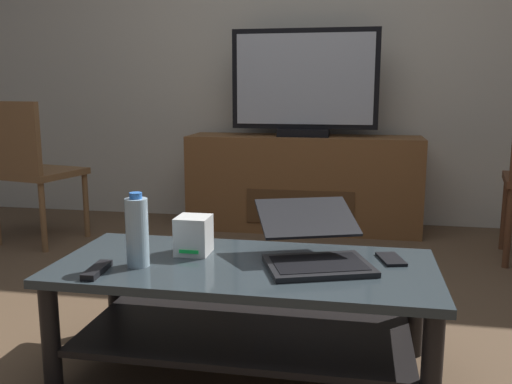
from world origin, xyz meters
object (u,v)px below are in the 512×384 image
object	(u,v)px
water_bottle_near	(137,232)
cell_phone	(391,259)
coffee_table	(245,297)
television	(304,85)
router_box	(194,235)
tv_remote	(97,270)
laptop	(313,245)
side_chair	(29,165)
media_cabinet	(303,183)

from	to	relation	value
water_bottle_near	cell_phone	world-z (taller)	water_bottle_near
coffee_table	cell_phone	bearing A→B (deg)	14.35
television	water_bottle_near	distance (m)	2.18
router_box	water_bottle_near	xyz separation A→B (m)	(-0.14, -0.17, 0.05)
coffee_table	router_box	bearing A→B (deg)	158.39
router_box	tv_remote	size ratio (longest dim) A/B	0.84
cell_phone	tv_remote	world-z (taller)	tv_remote
coffee_table	router_box	distance (m)	0.29
tv_remote	laptop	bearing A→B (deg)	15.33
side_chair	router_box	xyz separation A→B (m)	(1.44, -1.25, -0.05)
side_chair	tv_remote	world-z (taller)	side_chair
water_bottle_near	media_cabinet	bearing A→B (deg)	81.16
laptop	water_bottle_near	xyz separation A→B (m)	(-0.57, -0.14, 0.06)
side_chair	cell_phone	world-z (taller)	side_chair
coffee_table	tv_remote	xyz separation A→B (m)	(-0.44, -0.18, 0.13)
side_chair	tv_remote	distance (m)	1.93
media_cabinet	laptop	xyz separation A→B (m)	(0.24, -1.98, 0.13)
side_chair	water_bottle_near	size ratio (longest dim) A/B	3.63
side_chair	laptop	distance (m)	2.26
water_bottle_near	laptop	bearing A→B (deg)	14.30
side_chair	cell_phone	bearing A→B (deg)	-29.58
water_bottle_near	cell_phone	xyz separation A→B (m)	(0.82, 0.21, -0.11)
cell_phone	side_chair	bearing A→B (deg)	135.45
side_chair	tv_remote	xyz separation A→B (m)	(1.20, -1.51, -0.10)
coffee_table	side_chair	size ratio (longest dim) A/B	1.42
coffee_table	television	xyz separation A→B (m)	(-0.01, 2.01, 0.72)
coffee_table	cell_phone	world-z (taller)	cell_phone
coffee_table	router_box	size ratio (longest dim) A/B	9.44
laptop	tv_remote	bearing A→B (deg)	-160.25
cell_phone	television	bearing A→B (deg)	89.72
coffee_table	water_bottle_near	xyz separation A→B (m)	(-0.34, -0.09, 0.24)
coffee_table	water_bottle_near	world-z (taller)	water_bottle_near
television	side_chair	world-z (taller)	television
media_cabinet	tv_remote	bearing A→B (deg)	-100.99
media_cabinet	television	distance (m)	0.67
laptop	media_cabinet	bearing A→B (deg)	96.79
media_cabinet	router_box	xyz separation A→B (m)	(-0.19, -1.95, 0.13)
coffee_table	cell_phone	distance (m)	0.51
media_cabinet	television	bearing A→B (deg)	-90.00
coffee_table	tv_remote	bearing A→B (deg)	-157.42
side_chair	cell_phone	size ratio (longest dim) A/B	6.39
water_bottle_near	tv_remote	xyz separation A→B (m)	(-0.10, -0.09, -0.11)
coffee_table	media_cabinet	xyz separation A→B (m)	(-0.01, 2.03, 0.05)
television	laptop	size ratio (longest dim) A/B	1.98
media_cabinet	laptop	world-z (taller)	media_cabinet
water_bottle_near	cell_phone	size ratio (longest dim) A/B	1.76
coffee_table	television	world-z (taller)	television
tv_remote	router_box	bearing A→B (deg)	43.28
coffee_table	tv_remote	size ratio (longest dim) A/B	7.92
laptop	television	bearing A→B (deg)	96.87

